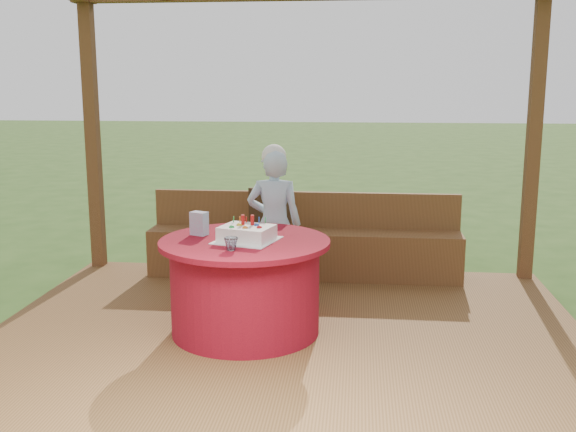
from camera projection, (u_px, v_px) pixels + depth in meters
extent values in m
plane|color=#2B4C19|center=(284.00, 356.00, 4.93)|extent=(60.00, 60.00, 0.00)
cube|color=brown|center=(284.00, 349.00, 4.92)|extent=(4.50, 4.00, 0.12)
cube|color=brown|center=(93.00, 139.00, 6.70)|extent=(0.12, 0.12, 2.60)
cube|color=brown|center=(533.00, 143.00, 6.27)|extent=(0.12, 0.12, 2.60)
cube|color=brown|center=(304.00, 253.00, 6.52)|extent=(3.00, 0.42, 0.45)
cube|color=brown|center=(305.00, 209.00, 6.62)|extent=(3.00, 0.06, 0.35)
cylinder|color=maroon|center=(245.00, 289.00, 5.03)|extent=(1.11, 1.11, 0.67)
cylinder|color=maroon|center=(245.00, 242.00, 4.96)|extent=(1.26, 1.26, 0.04)
cube|color=#332010|center=(259.00, 241.00, 6.13)|extent=(0.56, 0.56, 0.05)
cylinder|color=#332010|center=(233.00, 266.00, 6.10)|extent=(0.04, 0.04, 0.43)
cylinder|color=#332010|center=(266.00, 271.00, 5.94)|extent=(0.04, 0.04, 0.43)
cylinder|color=#332010|center=(253.00, 258.00, 6.40)|extent=(0.04, 0.04, 0.43)
cylinder|color=#332010|center=(284.00, 262.00, 6.24)|extent=(0.04, 0.04, 0.43)
cube|color=#332010|center=(269.00, 213.00, 6.25)|extent=(0.41, 0.20, 0.45)
imported|color=#93BDDA|center=(274.00, 224.00, 5.82)|extent=(0.47, 0.31, 1.29)
sphere|color=white|center=(274.00, 157.00, 5.71)|extent=(0.21, 0.21, 0.21)
cube|color=white|center=(247.00, 240.00, 4.93)|extent=(0.51, 0.51, 0.01)
cube|color=white|center=(247.00, 233.00, 4.92)|extent=(0.43, 0.38, 0.10)
cylinder|color=red|center=(243.00, 220.00, 4.94)|extent=(0.03, 0.03, 0.07)
cylinder|color=red|center=(252.00, 220.00, 4.93)|extent=(0.03, 0.03, 0.07)
sphere|color=green|center=(232.00, 226.00, 4.85)|extent=(0.04, 0.04, 0.04)
sphere|color=orange|center=(245.00, 226.00, 4.83)|extent=(0.04, 0.04, 0.04)
sphere|color=red|center=(259.00, 226.00, 4.84)|extent=(0.04, 0.04, 0.04)
sphere|color=yellow|center=(239.00, 224.00, 4.93)|extent=(0.04, 0.04, 0.04)
sphere|color=blue|center=(257.00, 224.00, 4.93)|extent=(0.04, 0.04, 0.04)
cube|color=#D288B8|center=(199.00, 223.00, 5.10)|extent=(0.15, 0.12, 0.18)
imported|color=white|center=(231.00, 244.00, 4.64)|extent=(0.12, 0.12, 0.09)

